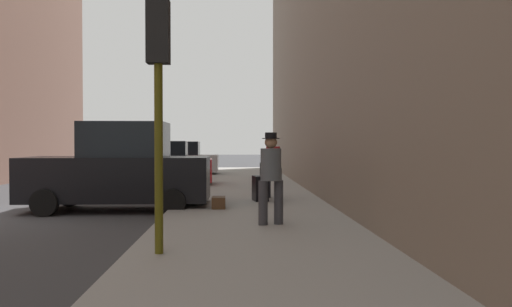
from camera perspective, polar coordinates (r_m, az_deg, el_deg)
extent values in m
cube|color=gray|center=(11.98, -0.40, -6.70)|extent=(4.00, 40.00, 0.15)
cube|color=black|center=(13.16, -15.52, -2.77)|extent=(4.60, 1.84, 1.10)
cube|color=black|center=(13.09, -14.69, 1.51)|extent=(2.07, 1.57, 0.90)
cylinder|color=black|center=(14.49, -20.47, -4.42)|extent=(0.64, 0.22, 0.64)
cylinder|color=black|center=(12.76, -23.03, -5.20)|extent=(0.64, 0.22, 0.64)
cylinder|color=black|center=(13.86, -8.59, -4.61)|extent=(0.64, 0.22, 0.64)
cylinder|color=black|center=(12.04, -9.53, -5.50)|extent=(0.64, 0.22, 0.64)
cube|color=#B2191E|center=(19.23, -11.33, -1.88)|extent=(4.27, 2.00, 0.84)
cube|color=black|center=(19.18, -10.74, 0.36)|extent=(1.95, 1.64, 0.70)
cylinder|color=black|center=(20.37, -14.84, -2.77)|extent=(0.65, 0.24, 0.64)
cylinder|color=black|center=(18.56, -15.85, -3.16)|extent=(0.65, 0.24, 0.64)
cylinder|color=black|center=(20.06, -7.14, -2.80)|extent=(0.65, 0.24, 0.64)
cylinder|color=black|center=(18.23, -7.39, -3.20)|extent=(0.65, 0.24, 0.64)
cube|color=#B7BABF|center=(25.68, -9.07, -1.09)|extent=(4.21, 1.87, 0.84)
cube|color=black|center=(25.64, -8.63, 0.58)|extent=(1.90, 1.58, 0.70)
cylinder|color=black|center=(26.79, -11.75, -1.80)|extent=(0.64, 0.22, 0.64)
cylinder|color=black|center=(24.98, -12.41, -2.02)|extent=(0.64, 0.22, 0.64)
cylinder|color=black|center=(26.50, -5.91, -1.81)|extent=(0.64, 0.22, 0.64)
cylinder|color=black|center=(24.67, -6.15, -2.04)|extent=(0.64, 0.22, 0.64)
cylinder|color=red|center=(18.44, -5.93, -2.82)|extent=(0.22, 0.22, 0.55)
sphere|color=red|center=(18.42, -5.93, -1.80)|extent=(0.20, 0.20, 0.20)
cylinder|color=red|center=(18.45, -6.42, -2.73)|extent=(0.10, 0.09, 0.09)
cylinder|color=red|center=(18.43, -5.43, -2.74)|extent=(0.10, 0.09, 0.09)
cylinder|color=#514C0F|center=(7.21, -11.07, 2.96)|extent=(0.12, 0.12, 3.60)
cube|color=black|center=(7.38, -11.12, 13.50)|extent=(0.32, 0.24, 0.90)
sphere|color=red|center=(7.57, -10.97, 15.36)|extent=(0.14, 0.14, 0.14)
sphere|color=yellow|center=(7.51, -10.96, 13.29)|extent=(0.14, 0.14, 0.14)
sphere|color=green|center=(7.45, -10.95, 11.18)|extent=(0.14, 0.14, 0.14)
cylinder|color=black|center=(14.38, 1.33, -3.36)|extent=(0.22, 0.22, 0.85)
cylinder|color=black|center=(14.33, 2.60, -3.38)|extent=(0.22, 0.22, 0.85)
cylinder|color=#A51E23|center=(14.31, 1.97, -0.44)|extent=(0.48, 0.48, 0.62)
sphere|color=beige|center=(14.31, 1.97, 1.28)|extent=(0.24, 0.24, 0.24)
cylinder|color=#333338|center=(9.73, 2.60, -5.58)|extent=(0.22, 0.22, 0.85)
cylinder|color=#333338|center=(9.62, 0.81, -5.66)|extent=(0.22, 0.22, 0.85)
cylinder|color=#4C5156|center=(9.61, 1.71, -1.27)|extent=(0.50, 0.50, 0.62)
sphere|color=#997051|center=(9.60, 1.71, 1.30)|extent=(0.24, 0.24, 0.24)
cylinder|color=black|center=(9.60, 1.71, 1.73)|extent=(0.34, 0.34, 0.02)
cylinder|color=black|center=(9.60, 1.71, 2.09)|extent=(0.23, 0.23, 0.11)
cube|color=black|center=(13.59, 0.49, -3.99)|extent=(0.45, 0.61, 0.68)
cylinder|color=#333333|center=(13.55, 0.49, -1.80)|extent=(0.02, 0.02, 0.36)
cube|color=#472D19|center=(12.08, -4.29, -5.61)|extent=(0.32, 0.44, 0.28)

